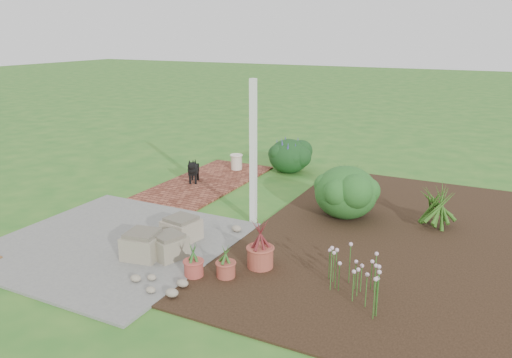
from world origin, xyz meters
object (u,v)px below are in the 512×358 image
at_px(black_dog, 193,169).
at_px(stone_trough_near, 143,246).
at_px(cream_ceramic_urn, 236,162).
at_px(evergreen_shrub, 346,191).

bearing_deg(black_dog, stone_trough_near, -91.03).
bearing_deg(stone_trough_near, cream_ceramic_urn, 103.20).
bearing_deg(evergreen_shrub, stone_trough_near, -125.23).
height_order(stone_trough_near, evergreen_shrub, evergreen_shrub).
height_order(black_dog, evergreen_shrub, evergreen_shrub).
bearing_deg(evergreen_shrub, black_dog, 172.67).
bearing_deg(cream_ceramic_urn, black_dog, -102.22).
bearing_deg(stone_trough_near, black_dog, 112.57).
xyz_separation_m(cream_ceramic_urn, evergreen_shrub, (3.27, -1.85, 0.29)).
bearing_deg(black_dog, cream_ceramic_urn, 54.18).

